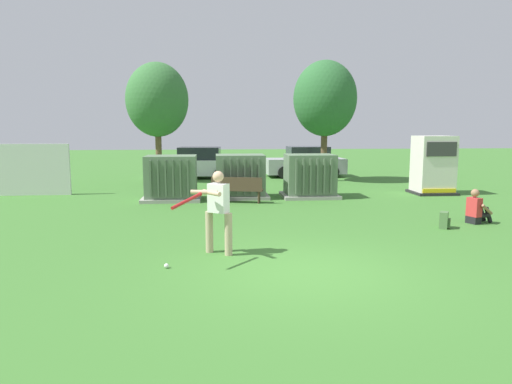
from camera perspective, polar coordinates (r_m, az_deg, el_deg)
The scene contains 15 objects.
ground_plane at distance 8.59m, azimuth 6.50°, elevation -9.83°, with size 96.00×96.00×0.00m, color #3D752D.
fence_panel at distance 20.24m, azimuth -28.56°, elevation 2.42°, with size 4.80×0.12×2.00m, color silver.
transformer_west at distance 16.97m, azimuth -10.45°, elevation 1.66°, with size 2.10×1.70×1.62m.
transformer_mid_west at distance 17.31m, azimuth -1.99°, elevation 1.90°, with size 2.10×1.70×1.62m.
transformer_mid_east at distance 17.54m, azimuth 6.66°, elevation 1.93°, with size 2.10×1.70×1.62m.
generator_enclosure at distance 19.58m, azimuth 21.10°, elevation 3.10°, with size 1.60×1.40×2.30m.
park_bench at distance 16.09m, azimuth -2.36°, elevation 0.53°, with size 1.84×0.80×0.92m.
batter at distance 9.50m, azimuth -4.86°, elevation -2.01°, with size 1.14×1.45×1.74m.
sports_ball at distance 8.91m, azimuth -11.04°, elevation -8.97°, with size 0.09×0.09×0.09m, color white.
seated_spectator at distance 14.06m, azimuth 25.66°, elevation -2.00°, with size 0.79×0.65×0.96m.
backpack at distance 13.02m, azimuth 22.30°, elevation -3.27°, with size 0.36×0.38×0.44m.
tree_left at distance 23.16m, azimuth -12.14°, elevation 11.07°, with size 3.00×3.00×5.74m.
tree_center_left at distance 22.84m, azimuth 8.54°, elevation 11.34°, with size 3.05×3.05×5.82m.
parked_car_leftmost at distance 24.20m, azimuth -7.25°, elevation 3.49°, with size 4.33×2.19×1.62m.
parked_car_left_of_center at distance 24.89m, azimuth 6.16°, elevation 3.64°, with size 4.26×2.05×1.62m.
Camera 1 is at (-1.68, -8.01, 2.62)m, focal length 32.29 mm.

